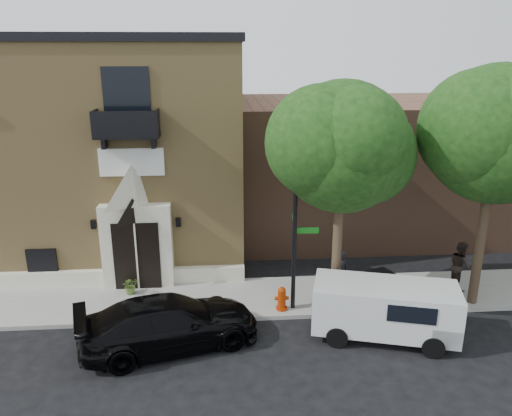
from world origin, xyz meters
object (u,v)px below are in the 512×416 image
(dumpster, at_px, (372,290))
(pedestrian_far, at_px, (460,265))
(black_sedan, at_px, (170,323))
(street_sign, at_px, (295,232))
(cargo_van, at_px, (390,309))
(fire_hydrant, at_px, (282,298))
(pedestrian_near, at_px, (340,272))

(dumpster, relative_size, pedestrian_far, 1.02)
(black_sedan, xyz_separation_m, pedestrian_far, (10.49, 2.80, 0.28))
(black_sedan, xyz_separation_m, dumpster, (6.88, 1.83, -0.09))
(street_sign, bearing_deg, cargo_van, -31.37)
(fire_hydrant, height_order, pedestrian_far, pedestrian_far)
(fire_hydrant, relative_size, pedestrian_near, 0.50)
(street_sign, distance_m, dumpster, 3.57)
(fire_hydrant, distance_m, dumpster, 3.22)
(black_sedan, height_order, pedestrian_near, pedestrian_near)
(dumpster, bearing_deg, street_sign, 158.13)
(street_sign, relative_size, pedestrian_near, 3.29)
(fire_hydrant, height_order, dumpster, dumpster)
(street_sign, distance_m, fire_hydrant, 2.41)
(street_sign, bearing_deg, dumpster, 3.44)
(pedestrian_near, bearing_deg, fire_hydrant, 16.11)
(street_sign, xyz_separation_m, dumpster, (2.79, -0.00, -2.24))
(fire_hydrant, xyz_separation_m, pedestrian_far, (6.83, 1.10, 0.51))
(street_sign, xyz_separation_m, pedestrian_near, (1.85, 0.91, -1.95))
(fire_hydrant, relative_size, pedestrian_far, 0.46)
(pedestrian_near, bearing_deg, cargo_van, 99.12)
(dumpster, height_order, pedestrian_near, pedestrian_near)
(cargo_van, distance_m, dumpster, 1.94)
(cargo_van, distance_m, pedestrian_far, 4.65)
(cargo_van, bearing_deg, black_sedan, -165.08)
(black_sedan, distance_m, cargo_van, 6.85)
(dumpster, xyz_separation_m, pedestrian_far, (3.62, 0.97, 0.37))
(pedestrian_near, bearing_deg, dumpster, 127.02)
(cargo_van, distance_m, fire_hydrant, 3.68)
(street_sign, xyz_separation_m, pedestrian_far, (6.40, 0.97, -1.86))
(pedestrian_near, bearing_deg, black_sedan, 16.29)
(cargo_van, distance_m, pedestrian_near, 2.97)
(black_sedan, distance_m, street_sign, 4.97)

